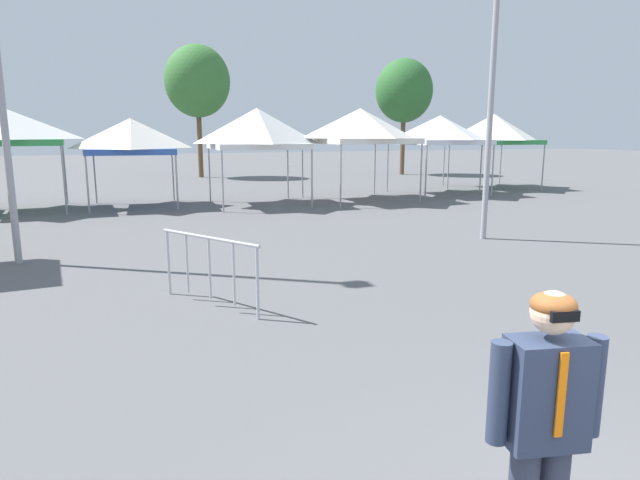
% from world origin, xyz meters
% --- Properties ---
extents(canopy_tent_far_left, '(3.36, 3.36, 3.32)m').
position_xyz_m(canopy_tent_far_left, '(-5.54, 19.23, 2.74)').
color(canopy_tent_far_left, '#9E9EA3').
rests_on(canopy_tent_far_left, ground).
extents(canopy_tent_center, '(3.10, 3.10, 3.07)m').
position_xyz_m(canopy_tent_center, '(-1.79, 19.06, 2.45)').
color(canopy_tent_center, '#9E9EA3').
rests_on(canopy_tent_center, ground).
extents(canopy_tent_far_right, '(3.33, 3.33, 3.43)m').
position_xyz_m(canopy_tent_far_right, '(2.44, 18.02, 2.72)').
color(canopy_tent_far_right, '#9E9EA3').
rests_on(canopy_tent_far_right, ground).
extents(canopy_tent_behind_right, '(3.78, 3.78, 3.48)m').
position_xyz_m(canopy_tent_behind_right, '(6.45, 18.01, 2.83)').
color(canopy_tent_behind_right, '#9E9EA3').
rests_on(canopy_tent_behind_right, ground).
extents(canopy_tent_behind_left, '(3.33, 3.33, 3.28)m').
position_xyz_m(canopy_tent_behind_left, '(10.46, 18.75, 2.69)').
color(canopy_tent_behind_left, '#9E9EA3').
rests_on(canopy_tent_behind_left, ground).
extents(canopy_tent_right_of_center, '(3.62, 3.62, 3.42)m').
position_xyz_m(canopy_tent_right_of_center, '(14.28, 20.15, 2.73)').
color(canopy_tent_right_of_center, '#9E9EA3').
rests_on(canopy_tent_right_of_center, ground).
extents(person_foreground, '(0.64, 0.32, 1.78)m').
position_xyz_m(person_foreground, '(-0.46, 0.73, 1.03)').
color(person_foreground, '#33384C').
rests_on(person_foreground, ground).
extents(light_pole_opposite_side, '(0.36, 0.36, 7.87)m').
position_xyz_m(light_pole_opposite_side, '(5.97, 9.69, 4.49)').
color(light_pole_opposite_side, '#9E9EA3').
rests_on(light_pole_opposite_side, ground).
extents(tree_behind_tents_left, '(3.48, 3.48, 7.00)m').
position_xyz_m(tree_behind_tents_left, '(14.57, 29.22, 5.07)').
color(tree_behind_tents_left, brown).
rests_on(tree_behind_tents_left, ground).
extents(tree_behind_tents_center, '(3.70, 3.70, 7.50)m').
position_xyz_m(tree_behind_tents_center, '(2.45, 31.50, 5.45)').
color(tree_behind_tents_center, brown).
rests_on(tree_behind_tents_center, ground).
extents(crowd_barrier_near_person, '(1.13, 1.82, 1.08)m').
position_xyz_m(crowd_barrier_near_person, '(-1.26, 6.67, 0.75)').
color(crowd_barrier_near_person, '#B7BABF').
rests_on(crowd_barrier_near_person, ground).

